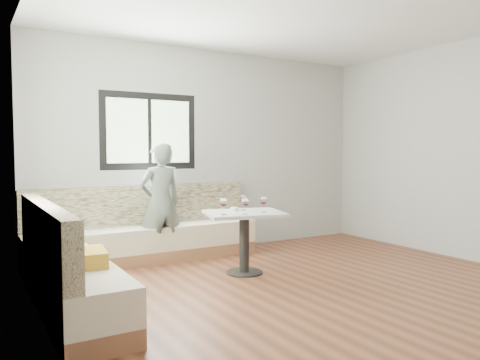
# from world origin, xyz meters

# --- Properties ---
(room) EXTENTS (5.01, 5.01, 2.81)m
(room) POSITION_xyz_m (-0.08, 0.08, 1.41)
(room) COLOR brown
(room) RESTS_ON ground
(banquette) EXTENTS (2.90, 2.80, 0.95)m
(banquette) POSITION_xyz_m (-1.59, 1.62, 0.33)
(banquette) COLOR brown
(banquette) RESTS_ON ground
(table) EXTENTS (1.00, 0.86, 0.70)m
(table) POSITION_xyz_m (-0.29, 1.12, 0.53)
(table) COLOR black
(table) RESTS_ON ground
(person) EXTENTS (0.56, 0.38, 1.50)m
(person) POSITION_xyz_m (-0.91, 2.10, 0.75)
(person) COLOR #5B665D
(person) RESTS_ON ground
(olive_ramekin) EXTENTS (0.10, 0.10, 0.04)m
(olive_ramekin) POSITION_xyz_m (-0.33, 1.26, 0.72)
(olive_ramekin) COLOR white
(olive_ramekin) RESTS_ON table
(wine_glass_a) EXTENTS (0.08, 0.08, 0.19)m
(wine_glass_a) POSITION_xyz_m (-0.60, 1.03, 0.83)
(wine_glass_a) COLOR white
(wine_glass_a) RESTS_ON table
(wine_glass_b) EXTENTS (0.08, 0.08, 0.19)m
(wine_glass_b) POSITION_xyz_m (-0.39, 0.92, 0.83)
(wine_glass_b) COLOR white
(wine_glass_b) RESTS_ON table
(wine_glass_c) EXTENTS (0.08, 0.08, 0.19)m
(wine_glass_c) POSITION_xyz_m (-0.12, 0.98, 0.83)
(wine_glass_c) COLOR white
(wine_glass_c) RESTS_ON table
(wine_glass_d) EXTENTS (0.08, 0.08, 0.19)m
(wine_glass_d) POSITION_xyz_m (-0.22, 1.25, 0.83)
(wine_glass_d) COLOR white
(wine_glass_d) RESTS_ON table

